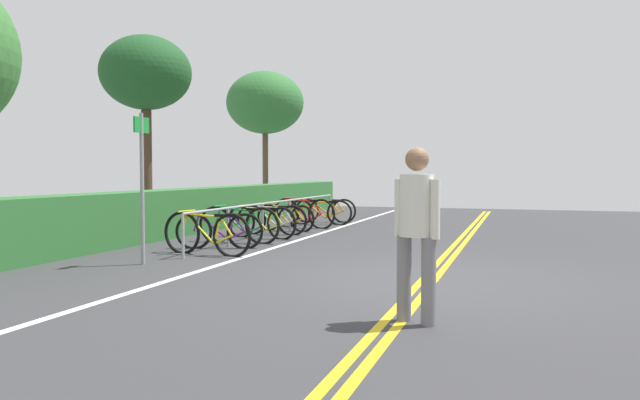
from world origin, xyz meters
TOP-DOWN VIEW (x-y plane):
  - ground_plane at (0.00, 0.00)m, footprint 31.93×12.12m
  - centre_line_yellow_inner at (0.00, -0.08)m, footprint 28.74×0.10m
  - centre_line_yellow_outer at (0.00, 0.08)m, footprint 28.74×0.10m
  - bike_lane_stripe_white at (0.00, 3.24)m, footprint 28.74×0.12m
  - bike_rack at (4.78, 4.12)m, footprint 8.19×0.05m
  - bicycle_0 at (1.25, 3.98)m, footprint 0.46×1.79m
  - bicycle_1 at (2.10, 4.17)m, footprint 0.62×1.58m
  - bicycle_2 at (3.03, 4.23)m, footprint 0.46×1.80m
  - bicycle_3 at (3.94, 4.14)m, footprint 0.46×1.73m
  - bicycle_4 at (4.70, 4.21)m, footprint 0.46×1.66m
  - bicycle_5 at (5.64, 4.25)m, footprint 0.47×1.60m
  - bicycle_6 at (6.52, 4.09)m, footprint 0.50×1.79m
  - bicycle_7 at (7.54, 3.99)m, footprint 0.46×1.75m
  - bicycle_8 at (8.28, 4.07)m, footprint 0.46×1.73m
  - pedestrian at (-2.37, -0.22)m, footprint 0.32×0.46m
  - sign_post_near at (-0.03, 4.38)m, footprint 0.36×0.06m
  - hedge_backdrop at (6.28, 6.28)m, footprint 17.14×0.81m
  - tree_mid at (5.73, 8.15)m, footprint 2.35×2.35m
  - tree_far_right at (12.25, 7.60)m, footprint 2.76×2.76m

SIDE VIEW (x-z plane):
  - ground_plane at x=0.00m, z-range -0.05..0.00m
  - centre_line_yellow_inner at x=0.00m, z-range 0.00..0.00m
  - centre_line_yellow_outer at x=0.00m, z-range 0.00..0.00m
  - bike_lane_stripe_white at x=0.00m, z-range 0.00..0.00m
  - bicycle_5 at x=5.64m, z-range -0.02..0.66m
  - bicycle_1 at x=2.10m, z-range -0.02..0.69m
  - bicycle_8 at x=8.28m, z-range -0.02..0.69m
  - bicycle_7 at x=7.54m, z-range -0.02..0.69m
  - bicycle_4 at x=4.70m, z-range -0.02..0.70m
  - bicycle_3 at x=3.94m, z-range -0.02..0.71m
  - bicycle_2 at x=3.03m, z-range -0.02..0.75m
  - bicycle_0 at x=1.25m, z-range -0.02..0.76m
  - bicycle_6 at x=6.52m, z-range -0.02..0.77m
  - hedge_backdrop at x=6.28m, z-range 0.00..1.03m
  - bike_rack at x=4.78m, z-range 0.21..0.97m
  - pedestrian at x=-2.37m, z-range 0.12..1.79m
  - sign_post_near at x=-0.03m, z-range 0.23..2.55m
  - tree_far_right at x=12.25m, z-range 1.37..6.35m
  - tree_mid at x=5.73m, z-range 1.46..6.40m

